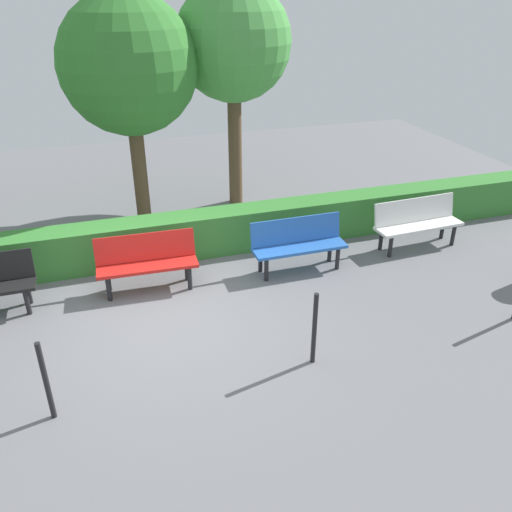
# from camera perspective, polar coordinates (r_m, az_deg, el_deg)

# --- Properties ---
(ground_plane) EXTENTS (19.10, 19.10, 0.00)m
(ground_plane) POSITION_cam_1_polar(r_m,az_deg,el_deg) (7.65, -9.43, -6.42)
(ground_plane) COLOR slate
(bench_white) EXTENTS (1.63, 0.53, 0.86)m
(bench_white) POSITION_cam_1_polar(r_m,az_deg,el_deg) (9.72, 17.09, 3.66)
(bench_white) COLOR white
(bench_white) RESTS_ON ground_plane
(bench_blue) EXTENTS (1.54, 0.46, 0.86)m
(bench_blue) POSITION_cam_1_polar(r_m,az_deg,el_deg) (8.56, 4.59, 1.51)
(bench_blue) COLOR blue
(bench_blue) RESTS_ON ground_plane
(bench_red) EXTENTS (1.53, 0.53, 0.86)m
(bench_red) POSITION_cam_1_polar(r_m,az_deg,el_deg) (8.15, -11.77, -0.42)
(bench_red) COLOR red
(bench_red) RESTS_ON ground_plane
(hedge_row) EXTENTS (15.10, 0.54, 0.74)m
(hedge_row) POSITION_cam_1_polar(r_m,az_deg,el_deg) (9.17, -4.84, 2.60)
(hedge_row) COLOR #387F33
(hedge_row) RESTS_ON ground_plane
(tree_near) EXTENTS (2.22, 2.22, 4.34)m
(tree_near) POSITION_cam_1_polar(r_m,az_deg,el_deg) (10.67, -2.49, 22.02)
(tree_near) COLOR brown
(tree_near) RESTS_ON ground_plane
(tree_mid) EXTENTS (2.46, 2.46, 4.17)m
(tree_mid) POSITION_cam_1_polar(r_m,az_deg,el_deg) (10.06, -13.68, 19.43)
(tree_mid) COLOR brown
(tree_mid) RESTS_ON ground_plane
(railing_post_mid) EXTENTS (0.06, 0.06, 1.00)m
(railing_post_mid) POSITION_cam_1_polar(r_m,az_deg,el_deg) (6.47, 6.36, -7.87)
(railing_post_mid) COLOR black
(railing_post_mid) RESTS_ON ground_plane
(railing_post_far) EXTENTS (0.06, 0.06, 1.00)m
(railing_post_far) POSITION_cam_1_polar(r_m,az_deg,el_deg) (6.11, -21.84, -12.51)
(railing_post_far) COLOR black
(railing_post_far) RESTS_ON ground_plane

